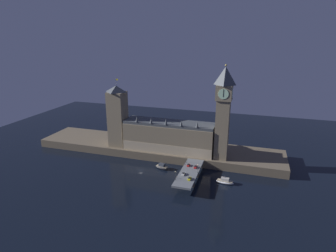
# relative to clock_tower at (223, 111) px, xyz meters

# --- Properties ---
(ground_plane) EXTENTS (400.00, 400.00, 0.00)m
(ground_plane) POSITION_rel_clock_tower_xyz_m (-58.41, -26.54, -46.17)
(ground_plane) COLOR black
(embankment) EXTENTS (220.00, 42.00, 6.92)m
(embankment) POSITION_rel_clock_tower_xyz_m (-58.41, 12.46, -42.71)
(embankment) COLOR brown
(embankment) RESTS_ON ground_plane
(parliament_hall) EXTENTS (76.65, 20.79, 30.39)m
(parliament_hall) POSITION_rel_clock_tower_xyz_m (-44.53, 4.18, -26.64)
(parliament_hall) COLOR #7F7056
(parliament_hall) RESTS_ON embankment
(clock_tower) EXTENTS (12.40, 12.51, 74.20)m
(clock_tower) POSITION_rel_clock_tower_xyz_m (0.00, 0.00, 0.00)
(clock_tower) COLOR #7F7056
(clock_tower) RESTS_ON embankment
(victoria_tower) EXTENTS (14.40, 14.40, 59.83)m
(victoria_tower) POSITION_rel_clock_tower_xyz_m (-91.09, 2.02, -12.23)
(victoria_tower) COLOR #7F7056
(victoria_tower) RESTS_ON embankment
(bridge) EXTENTS (13.02, 46.00, 7.03)m
(bridge) POSITION_rel_clock_tower_xyz_m (-18.26, -31.54, -40.97)
(bridge) COLOR slate
(bridge) RESTS_ON ground_plane
(car_northbound_lead) EXTENTS (1.94, 4.07, 1.40)m
(car_northbound_lead) POSITION_rel_clock_tower_xyz_m (-21.12, -22.13, -38.48)
(car_northbound_lead) COLOR red
(car_northbound_lead) RESTS_ON bridge
(car_northbound_trail) EXTENTS (1.98, 4.39, 1.48)m
(car_northbound_trail) POSITION_rel_clock_tower_xyz_m (-21.12, -37.14, -38.44)
(car_northbound_trail) COLOR silver
(car_northbound_trail) RESTS_ON bridge
(car_southbound_lead) EXTENTS (2.00, 4.50, 1.41)m
(car_southbound_lead) POSITION_rel_clock_tower_xyz_m (-15.39, -42.66, -38.47)
(car_southbound_lead) COLOR yellow
(car_southbound_lead) RESTS_ON bridge
(car_southbound_trail) EXTENTS (2.00, 4.36, 1.47)m
(car_southbound_trail) POSITION_rel_clock_tower_xyz_m (-15.39, -23.62, -38.45)
(car_southbound_trail) COLOR red
(car_southbound_trail) RESTS_ON bridge
(pedestrian_near_rail) EXTENTS (0.38, 0.38, 1.77)m
(pedestrian_near_rail) POSITION_rel_clock_tower_xyz_m (-23.99, -43.93, -38.19)
(pedestrian_near_rail) COLOR black
(pedestrian_near_rail) RESTS_ON bridge
(pedestrian_far_rail) EXTENTS (0.38, 0.38, 1.61)m
(pedestrian_far_rail) POSITION_rel_clock_tower_xyz_m (-23.99, -21.37, -38.29)
(pedestrian_far_rail) COLOR black
(pedestrian_far_rail) RESTS_ON bridge
(street_lamp_near) EXTENTS (1.34, 0.60, 6.65)m
(street_lamp_near) POSITION_rel_clock_tower_xyz_m (-24.39, -46.26, -34.97)
(street_lamp_near) COLOR #2D3333
(street_lamp_near) RESTS_ON bridge
(street_lamp_mid) EXTENTS (1.34, 0.60, 6.84)m
(street_lamp_mid) POSITION_rel_clock_tower_xyz_m (-12.13, -31.54, -34.85)
(street_lamp_mid) COLOR #2D3333
(street_lamp_mid) RESTS_ON bridge
(street_lamp_far) EXTENTS (1.34, 0.60, 6.76)m
(street_lamp_far) POSITION_rel_clock_tower_xyz_m (-24.39, -16.82, -34.91)
(street_lamp_far) COLOR #2D3333
(street_lamp_far) RESTS_ON bridge
(boat_upstream) EXTENTS (11.54, 6.63, 4.65)m
(boat_upstream) POSITION_rel_clock_tower_xyz_m (-43.28, -19.43, -44.47)
(boat_upstream) COLOR #28282D
(boat_upstream) RESTS_ON ground_plane
(boat_downstream) EXTENTS (12.84, 5.58, 4.38)m
(boat_downstream) POSITION_rel_clock_tower_xyz_m (7.12, -28.07, -44.57)
(boat_downstream) COLOR white
(boat_downstream) RESTS_ON ground_plane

